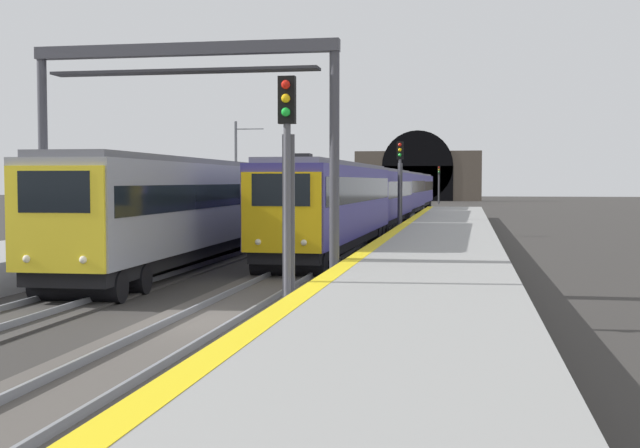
{
  "coord_description": "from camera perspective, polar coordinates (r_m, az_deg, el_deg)",
  "views": [
    {
      "loc": [
        -17.75,
        -5.76,
        3.22
      ],
      "look_at": [
        13.18,
        -0.21,
        1.58
      ],
      "focal_mm": 46.33,
      "sensor_mm": 36.0,
      "label": 1
    }
  ],
  "objects": [
    {
      "name": "platform_right",
      "position": [
        17.99,
        6.44,
        -5.79
      ],
      "size": [
        112.0,
        4.68,
        0.97
      ],
      "primitive_type": "cube",
      "color": "gray",
      "rests_on": "ground_plane"
    },
    {
      "name": "catenary_mast_near",
      "position": [
        64.51,
        -5.8,
        3.7
      ],
      "size": [
        0.22,
        2.34,
        7.85
      ],
      "color": "#595B60",
      "rests_on": "ground_plane"
    },
    {
      "name": "railway_signal_near",
      "position": [
        18.4,
        -2.28,
        3.34
      ],
      "size": [
        0.39,
        0.38,
        5.54
      ],
      "rotation": [
        0.0,
        0.0,
        3.14
      ],
      "color": "#4C4C54",
      "rests_on": "ground_plane"
    },
    {
      "name": "train_adjacent_platform",
      "position": [
        51.46,
        -1.51,
        1.93
      ],
      "size": [
        62.65,
        3.29,
        4.93
      ],
      "rotation": [
        0.0,
        0.0,
        3.17
      ],
      "color": "gray",
      "rests_on": "ground_plane"
    },
    {
      "name": "tunnel_portal",
      "position": [
        135.89,
        6.76,
        3.33
      ],
      "size": [
        2.23,
        20.56,
        11.52
      ],
      "color": "#51473D",
      "rests_on": "ground_plane"
    },
    {
      "name": "track_adjacent_line",
      "position": [
        20.82,
        -20.1,
        -5.98
      ],
      "size": [
        160.0,
        2.71,
        0.21
      ],
      "color": "#383533",
      "rests_on": "ground_plane"
    },
    {
      "name": "track_main_line",
      "position": [
        18.93,
        -7.75,
        -6.72
      ],
      "size": [
        160.0,
        2.97,
        0.21
      ],
      "color": "#4C4742",
      "rests_on": "ground_plane"
    },
    {
      "name": "train_main_approaching",
      "position": [
        64.27,
        5.03,
        2.14
      ],
      "size": [
        76.54,
        3.07,
        4.01
      ],
      "rotation": [
        0.0,
        0.0,
        3.13
      ],
      "color": "navy",
      "rests_on": "ground_plane"
    },
    {
      "name": "railway_signal_mid",
      "position": [
        49.09,
        5.54,
        3.12
      ],
      "size": [
        0.39,
        0.38,
        5.57
      ],
      "rotation": [
        0.0,
        0.0,
        3.14
      ],
      "color": "#4C4C54",
      "rests_on": "ground_plane"
    },
    {
      "name": "ground_plane",
      "position": [
        18.93,
        -7.75,
        -6.84
      ],
      "size": [
        320.0,
        320.0,
        0.0
      ],
      "primitive_type": "plane",
      "color": "#302D2B"
    },
    {
      "name": "platform_right_edge_strip",
      "position": [
        18.18,
        -0.15,
        -4.13
      ],
      "size": [
        112.0,
        0.5,
        0.01
      ],
      "primitive_type": "cube",
      "color": "yellow",
      "rests_on": "platform_right"
    },
    {
      "name": "overhead_signal_gantry",
      "position": [
        24.31,
        -9.4,
        8.2
      ],
      "size": [
        0.7,
        9.09,
        7.17
      ],
      "color": "#3F3F47",
      "rests_on": "ground_plane"
    },
    {
      "name": "railway_signal_far",
      "position": [
        115.85,
        8.21,
        2.95
      ],
      "size": [
        0.39,
        0.38,
        5.33
      ],
      "rotation": [
        0.0,
        0.0,
        3.14
      ],
      "color": "#38383D",
      "rests_on": "ground_plane"
    }
  ]
}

